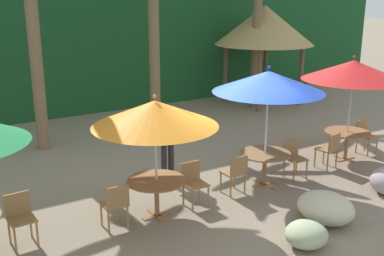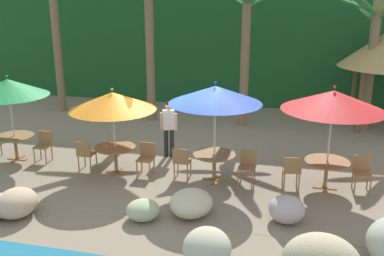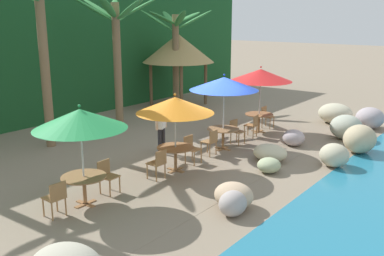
{
  "view_description": "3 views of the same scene",
  "coord_description": "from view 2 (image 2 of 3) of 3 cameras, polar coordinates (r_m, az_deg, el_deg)",
  "views": [
    {
      "loc": [
        -5.3,
        -7.46,
        4.07
      ],
      "look_at": [
        -0.35,
        0.45,
        1.37
      ],
      "focal_mm": 44.14,
      "sensor_mm": 36.0,
      "label": 1
    },
    {
      "loc": [
        2.97,
        -10.41,
        4.65
      ],
      "look_at": [
        0.52,
        -0.17,
        1.39
      ],
      "focal_mm": 40.43,
      "sensor_mm": 36.0,
      "label": 2
    },
    {
      "loc": [
        -11.14,
        -8.25,
        4.51
      ],
      "look_at": [
        -0.66,
        -0.18,
        1.12
      ],
      "focal_mm": 41.22,
      "sensor_mm": 36.0,
      "label": 3
    }
  ],
  "objects": [
    {
      "name": "ground_plane",
      "position": [
        11.78,
        -2.26,
        -6.06
      ],
      "size": [
        120.0,
        120.0,
        0.0
      ],
      "primitive_type": "plane",
      "color": "gray"
    },
    {
      "name": "terrace_deck",
      "position": [
        11.78,
        -2.26,
        -6.04
      ],
      "size": [
        18.0,
        5.2,
        0.01
      ],
      "color": "gray",
      "rests_on": "ground"
    },
    {
      "name": "foliage_backdrop",
      "position": [
        19.7,
        4.86,
        12.34
      ],
      "size": [
        28.0,
        2.4,
        6.0
      ],
      "color": "#194C23",
      "rests_on": "ground"
    },
    {
      "name": "rock_seawall",
      "position": [
        8.68,
        2.39,
        -12.18
      ],
      "size": [
        16.12,
        3.39,
        0.95
      ],
      "color": "beige",
      "rests_on": "ground"
    },
    {
      "name": "umbrella_green",
      "position": [
        13.17,
        -23.09,
        4.93
      ],
      "size": [
        2.22,
        2.22,
        2.51
      ],
      "color": "silver",
      "rests_on": "ground"
    },
    {
      "name": "dining_table_green",
      "position": [
        13.55,
        -22.33,
        -1.45
      ],
      "size": [
        1.1,
        1.1,
        0.74
      ],
      "color": "olive",
      "rests_on": "ground"
    },
    {
      "name": "chair_green_seaward",
      "position": [
        13.22,
        -18.97,
        -2.0
      ],
      "size": [
        0.44,
        0.45,
        0.87
      ],
      "color": "#9E7042",
      "rests_on": "ground"
    },
    {
      "name": "umbrella_orange",
      "position": [
        11.42,
        -10.43,
        3.51
      ],
      "size": [
        2.28,
        2.28,
        2.35
      ],
      "color": "silver",
      "rests_on": "ground"
    },
    {
      "name": "dining_table_orange",
      "position": [
        11.82,
        -10.07,
        -3.04
      ],
      "size": [
        1.1,
        1.1,
        0.74
      ],
      "color": "olive",
      "rests_on": "ground"
    },
    {
      "name": "chair_orange_seaward",
      "position": [
        11.62,
        -6.03,
        -3.75
      ],
      "size": [
        0.43,
        0.43,
        0.87
      ],
      "color": "#9E7042",
      "rests_on": "ground"
    },
    {
      "name": "chair_orange_inland",
      "position": [
        12.14,
        -13.89,
        -3.24
      ],
      "size": [
        0.43,
        0.43,
        0.87
      ],
      "color": "#9E7042",
      "rests_on": "ground"
    },
    {
      "name": "umbrella_blue",
      "position": [
        10.66,
        3.1,
        4.41
      ],
      "size": [
        2.33,
        2.33,
        2.63
      ],
      "color": "silver",
      "rests_on": "ground"
    },
    {
      "name": "dining_table_blue",
      "position": [
        11.15,
        2.96,
        -4.02
      ],
      "size": [
        1.1,
        1.1,
        0.74
      ],
      "color": "olive",
      "rests_on": "ground"
    },
    {
      "name": "chair_blue_seaward",
      "position": [
        11.09,
        7.33,
        -4.83
      ],
      "size": [
        0.46,
        0.46,
        0.87
      ],
      "color": "#9E7042",
      "rests_on": "ground"
    },
    {
      "name": "chair_blue_inland",
      "position": [
        11.29,
        -1.38,
        -4.29
      ],
      "size": [
        0.42,
        0.43,
        0.87
      ],
      "color": "#9E7042",
      "rests_on": "ground"
    },
    {
      "name": "umbrella_red",
      "position": [
        10.7,
        18.14,
        3.49
      ],
      "size": [
        2.43,
        2.43,
        2.62
      ],
      "color": "silver",
      "rests_on": "ground"
    },
    {
      "name": "dining_table_red",
      "position": [
        11.18,
        17.36,
        -4.76
      ],
      "size": [
        1.1,
        1.1,
        0.74
      ],
      "color": "olive",
      "rests_on": "ground"
    },
    {
      "name": "chair_red_seaward",
      "position": [
        11.44,
        21.5,
        -5.24
      ],
      "size": [
        0.44,
        0.45,
        0.87
      ],
      "color": "#9E7042",
      "rests_on": "ground"
    },
    {
      "name": "chair_red_inland",
      "position": [
        10.99,
        13.05,
        -5.37
      ],
      "size": [
        0.48,
        0.48,
        0.87
      ],
      "color": "#9E7042",
      "rests_on": "ground"
    },
    {
      "name": "palm_tree_nearest",
      "position": [
        18.37,
        -17.77,
        14.65
      ],
      "size": [
        2.94,
        2.98,
        6.34
      ],
      "color": "brown",
      "rests_on": "ground"
    },
    {
      "name": "palm_tree_second",
      "position": [
        16.16,
        -5.71,
        15.18
      ],
      "size": [
        3.57,
        3.59,
        5.86
      ],
      "color": "brown",
      "rests_on": "ground"
    },
    {
      "name": "palm_tree_third",
      "position": [
        15.6,
        7.27,
        13.43
      ],
      "size": [
        3.27,
        3.43,
        5.25
      ],
      "color": "brown",
      "rests_on": "ground"
    },
    {
      "name": "palm_tree_fourth",
      "position": [
        16.25,
        22.93,
        11.19
      ],
      "size": [
        3.61,
        3.16,
        4.8
      ],
      "color": "brown",
      "rests_on": "ground"
    },
    {
      "name": "waiter_in_white",
      "position": [
        12.68,
        -3.09,
        0.38
      ],
      "size": [
        0.52,
        0.3,
        1.7
      ],
      "color": "#232328",
      "rests_on": "ground"
    }
  ]
}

